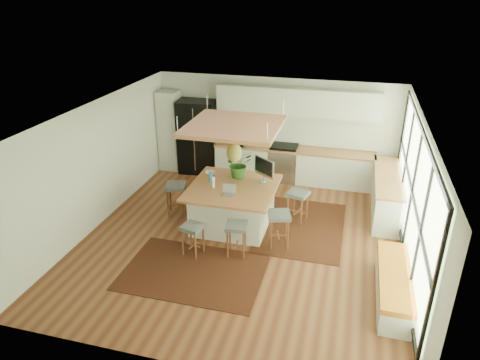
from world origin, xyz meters
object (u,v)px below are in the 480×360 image
(stool_near_right, at_px, (237,239))
(fridge, at_px, (198,140))
(stool_right_front, at_px, (279,230))
(stool_right_back, at_px, (298,207))
(island, at_px, (233,206))
(stool_left_side, at_px, (177,200))
(laptop, at_px, (228,189))
(microwave, at_px, (240,138))
(monitor, at_px, (264,171))
(island_plant, at_px, (239,167))
(stool_near_left, at_px, (193,238))

(stool_near_right, bearing_deg, fridge, 119.51)
(stool_right_front, height_order, stool_right_back, stool_right_front)
(island, distance_m, stool_left_side, 1.40)
(stool_near_right, relative_size, laptop, 2.29)
(stool_near_right, height_order, microwave, microwave)
(stool_right_front, height_order, monitor, monitor)
(island, distance_m, stool_near_right, 1.20)
(stool_right_back, relative_size, island_plant, 1.13)
(stool_right_back, bearing_deg, microwave, 132.15)
(stool_near_left, height_order, stool_left_side, stool_left_side)
(laptop, relative_size, island_plant, 0.47)
(island, xyz_separation_m, stool_near_left, (-0.44, -1.33, -0.11))
(monitor, distance_m, island_plant, 0.61)
(island, relative_size, island_plant, 2.89)
(island, height_order, laptop, laptop)
(stool_near_left, bearing_deg, laptop, 63.65)
(stool_right_back, relative_size, microwave, 1.40)
(stool_right_back, relative_size, stool_left_side, 0.95)
(fridge, height_order, stool_near_left, fridge)
(stool_near_left, bearing_deg, microwave, 91.51)
(laptop, bearing_deg, stool_right_front, -11.56)
(stool_near_left, bearing_deg, island, 71.56)
(stool_near_left, relative_size, stool_near_right, 0.95)
(fridge, bearing_deg, island, -62.60)
(stool_right_back, bearing_deg, monitor, -171.91)
(stool_near_right, relative_size, island_plant, 1.07)
(stool_near_right, xyz_separation_m, microwave, (-0.94, 3.76, 0.74))
(island, xyz_separation_m, island_plant, (-0.01, 0.53, 0.71))
(microwave, bearing_deg, stool_near_left, -72.48)
(stool_left_side, bearing_deg, laptop, -20.45)
(island, xyz_separation_m, stool_right_front, (1.13, -0.59, -0.11))
(stool_near_right, relative_size, stool_right_front, 0.92)
(fridge, xyz_separation_m, laptop, (1.80, -3.11, 0.12))
(stool_right_front, distance_m, stool_left_side, 2.61)
(stool_right_back, bearing_deg, laptop, -145.18)
(laptop, relative_size, microwave, 0.58)
(island, bearing_deg, island_plant, 90.94)
(stool_left_side, xyz_separation_m, microwave, (0.84, 2.51, 0.74))
(fridge, bearing_deg, laptop, -65.92)
(stool_near_left, xyz_separation_m, stool_near_right, (0.83, 0.20, 0.00))
(stool_near_left, height_order, island_plant, island_plant)
(stool_left_side, distance_m, monitor, 2.17)
(island_plant, bearing_deg, island, -89.06)
(island_plant, bearing_deg, laptop, -88.50)
(island_plant, bearing_deg, stool_near_left, -103.18)
(microwave, bearing_deg, stool_near_right, -59.99)
(microwave, bearing_deg, monitor, -46.71)
(stool_near_right, height_order, stool_right_front, stool_right_front)
(microwave, bearing_deg, island, -62.23)
(stool_near_right, height_order, stool_right_back, stool_right_back)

